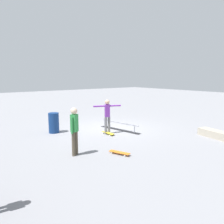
{
  "coord_description": "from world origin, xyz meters",
  "views": [
    {
      "loc": [
        -9.33,
        7.17,
        2.82
      ],
      "look_at": [
        -0.53,
        0.35,
        1.0
      ],
      "focal_mm": 36.33,
      "sensor_mm": 36.0,
      "label": 1
    }
  ],
  "objects_px": {
    "skate_ledge": "(216,134)",
    "skateboard_main": "(108,133)",
    "grind_rail": "(120,127)",
    "skater_main": "(107,114)",
    "loose_skateboard_orange": "(119,152)",
    "trash_bin": "(54,123)",
    "bystander_green_shirt": "(74,129)"
  },
  "relations": [
    {
      "from": "skateboard_main",
      "to": "loose_skateboard_orange",
      "type": "relative_size",
      "value": 0.98
    },
    {
      "from": "grind_rail",
      "to": "bystander_green_shirt",
      "type": "distance_m",
      "value": 4.17
    },
    {
      "from": "grind_rail",
      "to": "skate_ledge",
      "type": "distance_m",
      "value": 4.58
    },
    {
      "from": "skateboard_main",
      "to": "loose_skateboard_orange",
      "type": "xyz_separation_m",
      "value": [
        -2.47,
        1.34,
        0.0
      ]
    },
    {
      "from": "grind_rail",
      "to": "loose_skateboard_orange",
      "type": "distance_m",
      "value": 3.66
    },
    {
      "from": "skater_main",
      "to": "bystander_green_shirt",
      "type": "relative_size",
      "value": 0.98
    },
    {
      "from": "grind_rail",
      "to": "bystander_green_shirt",
      "type": "relative_size",
      "value": 1.49
    },
    {
      "from": "bystander_green_shirt",
      "to": "loose_skateboard_orange",
      "type": "height_order",
      "value": "bystander_green_shirt"
    },
    {
      "from": "grind_rail",
      "to": "skateboard_main",
      "type": "relative_size",
      "value": 3.18
    },
    {
      "from": "grind_rail",
      "to": "skateboard_main",
      "type": "xyz_separation_m",
      "value": [
        -0.34,
        1.0,
        -0.11
      ]
    },
    {
      "from": "bystander_green_shirt",
      "to": "loose_skateboard_orange",
      "type": "distance_m",
      "value": 1.82
    },
    {
      "from": "trash_bin",
      "to": "grind_rail",
      "type": "bearing_deg",
      "value": -118.57
    },
    {
      "from": "grind_rail",
      "to": "skater_main",
      "type": "distance_m",
      "value": 1.26
    },
    {
      "from": "skate_ledge",
      "to": "skateboard_main",
      "type": "height_order",
      "value": "skate_ledge"
    },
    {
      "from": "skater_main",
      "to": "trash_bin",
      "type": "height_order",
      "value": "skater_main"
    },
    {
      "from": "loose_skateboard_orange",
      "to": "trash_bin",
      "type": "height_order",
      "value": "trash_bin"
    },
    {
      "from": "loose_skateboard_orange",
      "to": "trash_bin",
      "type": "xyz_separation_m",
      "value": [
        4.39,
        0.57,
        0.42
      ]
    },
    {
      "from": "skateboard_main",
      "to": "loose_skateboard_orange",
      "type": "height_order",
      "value": "same"
    },
    {
      "from": "bystander_green_shirt",
      "to": "trash_bin",
      "type": "distance_m",
      "value": 3.58
    },
    {
      "from": "skate_ledge",
      "to": "skater_main",
      "type": "distance_m",
      "value": 5.07
    },
    {
      "from": "skater_main",
      "to": "skateboard_main",
      "type": "distance_m",
      "value": 0.9
    },
    {
      "from": "skateboard_main",
      "to": "bystander_green_shirt",
      "type": "xyz_separation_m",
      "value": [
        -1.56,
        2.63,
        0.89
      ]
    },
    {
      "from": "grind_rail",
      "to": "loose_skateboard_orange",
      "type": "relative_size",
      "value": 3.12
    },
    {
      "from": "skate_ledge",
      "to": "grind_rail",
      "type": "bearing_deg",
      "value": 33.43
    },
    {
      "from": "skater_main",
      "to": "loose_skateboard_orange",
      "type": "relative_size",
      "value": 2.04
    },
    {
      "from": "skater_main",
      "to": "skateboard_main",
      "type": "height_order",
      "value": "skater_main"
    },
    {
      "from": "skater_main",
      "to": "skateboard_main",
      "type": "xyz_separation_m",
      "value": [
        -0.11,
        0.04,
        -0.9
      ]
    },
    {
      "from": "loose_skateboard_orange",
      "to": "skate_ledge",
      "type": "bearing_deg",
      "value": 57.65
    },
    {
      "from": "skate_ledge",
      "to": "trash_bin",
      "type": "distance_m",
      "value": 7.66
    },
    {
      "from": "grind_rail",
      "to": "bystander_green_shirt",
      "type": "bearing_deg",
      "value": 108.22
    },
    {
      "from": "grind_rail",
      "to": "loose_skateboard_orange",
      "type": "bearing_deg",
      "value": 130.89
    },
    {
      "from": "grind_rail",
      "to": "trash_bin",
      "type": "relative_size",
      "value": 2.58
    }
  ]
}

